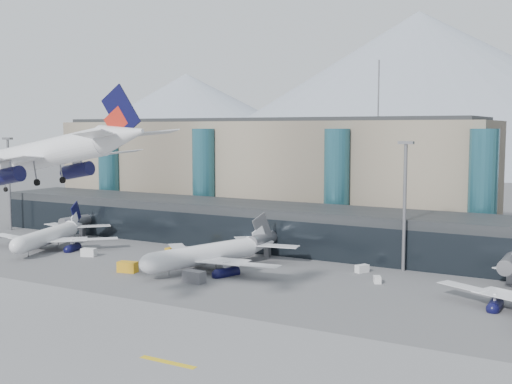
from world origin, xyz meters
TOP-DOWN VIEW (x-y plane):
  - ground at (0.00, 0.00)m, footprint 900.00×900.00m
  - runway_strip at (0.00, -15.00)m, footprint 400.00×40.00m
  - runway_markings at (-0.00, -15.00)m, footprint 128.00×1.00m
  - concourse at (-0.02, 57.73)m, footprint 170.00×27.00m
  - terminal_main at (-25.00, 90.00)m, footprint 130.00×30.00m
  - teal_towers at (-14.99, 74.01)m, footprint 116.40×19.40m
  - lightmast_left at (-80.00, 45.00)m, footprint 3.00×1.20m
  - lightmast_mid at (30.00, 48.00)m, footprint 3.00×1.20m
  - hero_jet at (-0.55, -12.05)m, footprint 32.89×34.08m
  - jet_parked_left at (-49.60, 32.30)m, footprint 31.98×33.85m
  - jet_parked_mid at (-3.38, 32.37)m, footprint 33.80×35.54m
  - veh_a at (-34.52, 28.12)m, footprint 3.52×2.60m
  - veh_b at (-20.67, 39.42)m, footprint 1.58×2.48m
  - veh_c at (-0.32, 19.54)m, footprint 4.08×2.29m
  - veh_d at (23.40, 42.67)m, footprint 2.48×2.97m
  - veh_g at (28.82, 35.84)m, footprint 2.04×2.44m
  - veh_h at (-16.60, 20.21)m, footprint 4.11×2.69m

SIDE VIEW (x-z plane):
  - ground at x=0.00m, z-range 0.00..0.00m
  - runway_strip at x=0.00m, z-range 0.00..0.04m
  - runway_markings at x=0.00m, z-range 0.04..0.06m
  - veh_g at x=28.82m, z-range 0.00..1.23m
  - veh_b at x=-20.67m, z-range 0.00..1.40m
  - veh_d at x=23.40m, z-range 0.00..1.50m
  - veh_a at x=-34.52m, z-range 0.00..1.77m
  - veh_h at x=-16.60m, z-range 0.00..2.10m
  - veh_c at x=-0.32m, z-range 0.00..2.21m
  - jet_parked_left at x=-49.60m, z-range -1.32..9.55m
  - jet_parked_mid at x=-3.38m, z-range -1.39..10.02m
  - concourse at x=-0.02m, z-range -0.03..9.97m
  - teal_towers at x=-14.99m, z-range -8.99..37.01m
  - lightmast_left at x=-80.00m, z-range 1.62..27.22m
  - lightmast_mid at x=30.00m, z-range 1.62..27.22m
  - terminal_main at x=-25.00m, z-range -0.06..30.94m
  - hero_jet at x=-0.55m, z-range 20.29..31.26m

